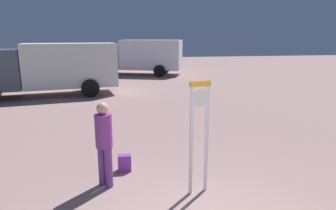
{
  "coord_description": "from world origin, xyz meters",
  "views": [
    {
      "loc": [
        -1.29,
        -3.46,
        3.01
      ],
      "look_at": [
        0.1,
        4.21,
        1.2
      ],
      "focal_mm": 31.81,
      "sensor_mm": 36.0,
      "label": 1
    }
  ],
  "objects_px": {
    "backpack": "(124,163)",
    "box_truck_near": "(55,67)",
    "standing_clock": "(199,128)",
    "person_near_clock": "(104,140)",
    "box_truck_far": "(142,55)"
  },
  "relations": [
    {
      "from": "person_near_clock",
      "to": "standing_clock",
      "type": "bearing_deg",
      "value": -17.55
    },
    {
      "from": "person_near_clock",
      "to": "box_truck_near",
      "type": "relative_size",
      "value": 0.26
    },
    {
      "from": "person_near_clock",
      "to": "box_truck_near",
      "type": "distance_m",
      "value": 10.69
    },
    {
      "from": "backpack",
      "to": "box_truck_near",
      "type": "height_order",
      "value": "box_truck_near"
    },
    {
      "from": "backpack",
      "to": "box_truck_far",
      "type": "xyz_separation_m",
      "value": [
        2.12,
        17.53,
        1.33
      ]
    },
    {
      "from": "standing_clock",
      "to": "backpack",
      "type": "bearing_deg",
      "value": 138.97
    },
    {
      "from": "backpack",
      "to": "box_truck_far",
      "type": "bearing_deg",
      "value": 83.11
    },
    {
      "from": "standing_clock",
      "to": "box_truck_near",
      "type": "relative_size",
      "value": 0.33
    },
    {
      "from": "box_truck_near",
      "to": "box_truck_far",
      "type": "xyz_separation_m",
      "value": [
        5.24,
        7.85,
        0.02
      ]
    },
    {
      "from": "person_near_clock",
      "to": "box_truck_near",
      "type": "xyz_separation_m",
      "value": [
        -2.72,
        10.32,
        0.51
      ]
    },
    {
      "from": "box_truck_near",
      "to": "box_truck_far",
      "type": "height_order",
      "value": "box_truck_far"
    },
    {
      "from": "person_near_clock",
      "to": "box_truck_near",
      "type": "height_order",
      "value": "box_truck_near"
    },
    {
      "from": "box_truck_near",
      "to": "box_truck_far",
      "type": "bearing_deg",
      "value": 56.28
    },
    {
      "from": "standing_clock",
      "to": "box_truck_near",
      "type": "bearing_deg",
      "value": 112.5
    },
    {
      "from": "box_truck_near",
      "to": "box_truck_far",
      "type": "relative_size",
      "value": 0.96
    }
  ]
}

